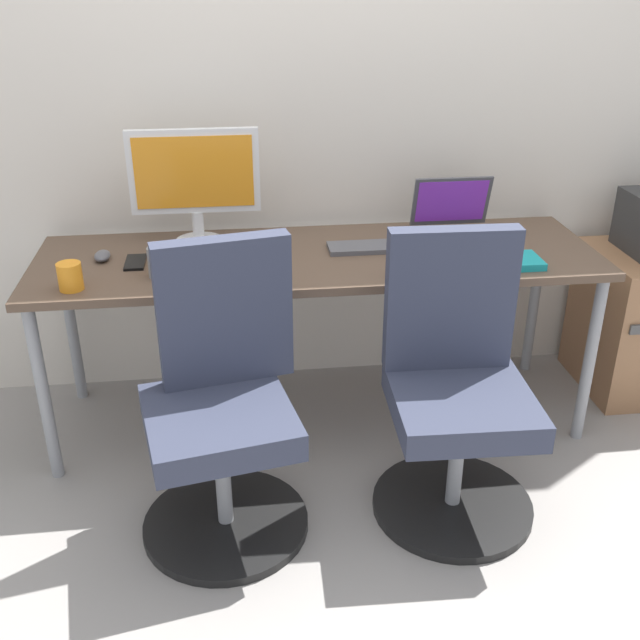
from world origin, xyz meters
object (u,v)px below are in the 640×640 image
Objects in this scene: office_chair_left at (223,408)px; coffee_mug at (70,276)px; office_chair_right at (455,392)px; desktop_monitor at (195,179)px; open_laptop at (456,223)px.

coffee_mug is (-0.48, 0.34, 0.33)m from office_chair_left.
office_chair_right is 10.22× the size of coffee_mug.
office_chair_left is 0.92m from desktop_monitor.
office_chair_right is 1.31m from coffee_mug.
office_chair_left is 3.03× the size of open_laptop.
desktop_monitor reaches higher than office_chair_right.
open_laptop is at bearing -3.28° from desktop_monitor.
office_chair_left is at bearing -84.71° from desktop_monitor.
office_chair_right is at bearing 0.08° from office_chair_left.
office_chair_left is 10.22× the size of coffee_mug.
open_laptop is at bearing 36.59° from office_chair_left.
desktop_monitor is 1.01m from open_laptop.
desktop_monitor reaches higher than office_chair_left.
coffee_mug is (-0.41, -0.40, -0.20)m from desktop_monitor.
desktop_monitor is 1.55× the size of open_laptop.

